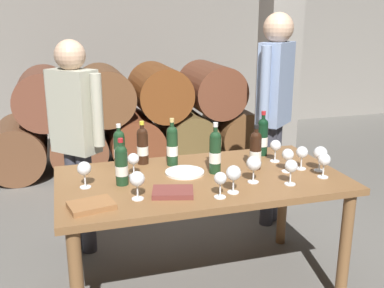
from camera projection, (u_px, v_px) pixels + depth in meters
The scene contains 29 objects.
ground_plane at pixel (201, 287), 2.90m from camera, with size 14.00×14.00×0.00m, color #66635E.
cellar_back_wall at pixel (112, 36), 6.37m from camera, with size 10.00×0.24×2.80m, color gray.
barrel_stack at pixel (133, 119), 5.14m from camera, with size 3.12×0.90×1.15m.
stone_pillar at pixel (279, 56), 4.36m from camera, with size 0.32×0.32×2.60m, color gray.
dining_table at pixel (201, 191), 2.71m from camera, with size 1.70×0.90×0.76m.
wine_bottle_0 at pixel (263, 136), 3.07m from camera, with size 0.07×0.07×0.31m.
wine_bottle_1 at pixel (172, 145), 2.87m from camera, with size 0.07×0.07×0.31m.
wine_bottle_2 at pixel (119, 148), 2.84m from camera, with size 0.07×0.07×0.28m.
wine_bottle_3 at pixel (256, 150), 2.80m from camera, with size 0.07×0.07×0.29m.
wine_bottle_4 at pixel (122, 165), 2.54m from camera, with size 0.07×0.07×0.27m.
wine_bottle_5 at pixel (143, 145), 2.90m from camera, with size 0.07×0.07×0.28m.
wine_bottle_6 at pixel (215, 152), 2.72m from camera, with size 0.07×0.07×0.32m.
wine_glass_0 at pixel (291, 167), 2.54m from camera, with size 0.07×0.07×0.15m.
wine_glass_1 at pixel (133, 160), 2.67m from camera, with size 0.07×0.07×0.14m.
wine_glass_2 at pixel (220, 180), 2.36m from camera, with size 0.07×0.07×0.14m.
wine_glass_3 at pixel (302, 153), 2.80m from camera, with size 0.07×0.07×0.15m.
wine_glass_4 at pixel (254, 164), 2.57m from camera, with size 0.09×0.09×0.16m.
wine_glass_5 at pixel (276, 146), 2.94m from camera, with size 0.07×0.07×0.15m.
wine_glass_6 at pixel (288, 156), 2.75m from camera, with size 0.07×0.07×0.15m.
wine_glass_7 at pixel (137, 180), 2.34m from camera, with size 0.08×0.08×0.16m.
wine_glass_8 at pixel (84, 169), 2.49m from camera, with size 0.08×0.08×0.15m.
wine_glass_9 at pixel (324, 160), 2.65m from camera, with size 0.08×0.08×0.15m.
wine_glass_10 at pixel (234, 174), 2.42m from camera, with size 0.08×0.08×0.16m.
wine_glass_11 at pixel (320, 154), 2.76m from camera, with size 0.09×0.09×0.16m.
tasting_notebook at pixel (173, 192), 2.42m from camera, with size 0.22×0.16×0.03m, color brown.
leather_ledger at pixel (91, 205), 2.25m from camera, with size 0.22×0.16×0.03m, color #936038.
serving_plate at pixel (185, 172), 2.74m from camera, with size 0.24×0.24×0.01m, color white.
sommelier_presenting at pixel (275, 100), 3.53m from camera, with size 0.39×0.36×1.72m.
taster_seated_left at pixel (76, 130), 3.12m from camera, with size 0.37×0.38×1.54m.
Camera 1 is at (-0.77, -2.40, 1.70)m, focal length 41.91 mm.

